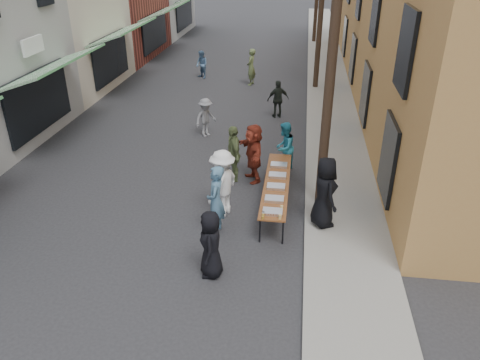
% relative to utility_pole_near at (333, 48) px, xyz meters
% --- Properties ---
extents(ground, '(120.00, 120.00, 0.00)m').
position_rel_utility_pole_near_xyz_m(ground, '(-4.30, -3.00, -4.50)').
color(ground, '#28282B').
rests_on(ground, ground).
extents(sidewalk, '(2.20, 60.00, 0.10)m').
position_rel_utility_pole_near_xyz_m(sidewalk, '(0.70, 12.00, -4.45)').
color(sidewalk, gray).
rests_on(sidewalk, ground).
extents(utility_pole_near, '(0.26, 0.26, 9.00)m').
position_rel_utility_pole_near_xyz_m(utility_pole_near, '(0.00, 0.00, 0.00)').
color(utility_pole_near, '#2D2116').
rests_on(utility_pole_near, ground).
extents(serving_table, '(0.70, 4.00, 0.75)m').
position_rel_utility_pole_near_xyz_m(serving_table, '(-1.24, -0.19, -3.79)').
color(serving_table, brown).
rests_on(serving_table, ground).
extents(catering_tray_sausage, '(0.50, 0.33, 0.08)m').
position_rel_utility_pole_near_xyz_m(catering_tray_sausage, '(-1.24, -1.84, -3.71)').
color(catering_tray_sausage, maroon).
rests_on(catering_tray_sausage, serving_table).
extents(catering_tray_foil_b, '(0.50, 0.33, 0.08)m').
position_rel_utility_pole_near_xyz_m(catering_tray_foil_b, '(-1.24, -1.19, -3.71)').
color(catering_tray_foil_b, '#B2B2B7').
rests_on(catering_tray_foil_b, serving_table).
extents(catering_tray_buns, '(0.50, 0.33, 0.08)m').
position_rel_utility_pole_near_xyz_m(catering_tray_buns, '(-1.24, -0.49, -3.71)').
color(catering_tray_buns, tan).
rests_on(catering_tray_buns, serving_table).
extents(catering_tray_foil_d, '(0.50, 0.33, 0.08)m').
position_rel_utility_pole_near_xyz_m(catering_tray_foil_d, '(-1.24, 0.21, -3.71)').
color(catering_tray_foil_d, '#B2B2B7').
rests_on(catering_tray_foil_d, serving_table).
extents(catering_tray_buns_end, '(0.50, 0.33, 0.08)m').
position_rel_utility_pole_near_xyz_m(catering_tray_buns_end, '(-1.24, 0.91, -3.71)').
color(catering_tray_buns_end, tan).
rests_on(catering_tray_buns_end, serving_table).
extents(condiment_jar_a, '(0.07, 0.07, 0.08)m').
position_rel_utility_pole_near_xyz_m(condiment_jar_a, '(-1.46, -2.14, -3.71)').
color(condiment_jar_a, '#A57F26').
rests_on(condiment_jar_a, serving_table).
extents(condiment_jar_b, '(0.07, 0.07, 0.08)m').
position_rel_utility_pole_near_xyz_m(condiment_jar_b, '(-1.46, -2.04, -3.71)').
color(condiment_jar_b, '#A57F26').
rests_on(condiment_jar_b, serving_table).
extents(condiment_jar_c, '(0.07, 0.07, 0.08)m').
position_rel_utility_pole_near_xyz_m(condiment_jar_c, '(-1.46, -1.94, -3.71)').
color(condiment_jar_c, '#A57F26').
rests_on(condiment_jar_c, serving_table).
extents(cup_stack, '(0.08, 0.08, 0.12)m').
position_rel_utility_pole_near_xyz_m(cup_stack, '(-1.04, -2.09, -3.69)').
color(cup_stack, tan).
rests_on(cup_stack, serving_table).
extents(guest_front_a, '(0.61, 0.86, 1.65)m').
position_rel_utility_pole_near_xyz_m(guest_front_a, '(-2.51, -3.48, -3.67)').
color(guest_front_a, black).
rests_on(guest_front_a, ground).
extents(guest_front_b, '(0.49, 0.72, 1.92)m').
position_rel_utility_pole_near_xyz_m(guest_front_b, '(-2.70, -1.79, -3.54)').
color(guest_front_b, teal).
rests_on(guest_front_b, ground).
extents(guest_front_c, '(0.88, 0.99, 1.70)m').
position_rel_utility_pole_near_xyz_m(guest_front_c, '(-1.15, 2.13, -3.65)').
color(guest_front_c, teal).
rests_on(guest_front_c, ground).
extents(guest_front_d, '(1.13, 1.42, 1.93)m').
position_rel_utility_pole_near_xyz_m(guest_front_d, '(-2.69, -0.82, -3.54)').
color(guest_front_d, white).
rests_on(guest_front_d, ground).
extents(guest_front_e, '(0.83, 1.16, 1.83)m').
position_rel_utility_pole_near_xyz_m(guest_front_e, '(-2.70, 1.29, -3.58)').
color(guest_front_e, '#5E6E3F').
rests_on(guest_front_e, ground).
extents(guest_queue_back, '(1.17, 1.83, 1.88)m').
position_rel_utility_pole_near_xyz_m(guest_queue_back, '(-2.07, 1.37, -3.56)').
color(guest_queue_back, maroon).
rests_on(guest_queue_back, ground).
extents(server, '(0.93, 1.11, 1.94)m').
position_rel_utility_pole_near_xyz_m(server, '(0.05, -1.15, -3.43)').
color(server, black).
rests_on(server, sidewalk).
extents(passerby_left, '(1.04, 1.11, 1.51)m').
position_rel_utility_pole_near_xyz_m(passerby_left, '(-4.30, 4.86, -3.74)').
color(passerby_left, gray).
rests_on(passerby_left, ground).
extents(passerby_mid, '(1.02, 0.71, 1.61)m').
position_rel_utility_pole_near_xyz_m(passerby_mid, '(-1.66, 7.37, -3.69)').
color(passerby_mid, black).
rests_on(passerby_mid, ground).
extents(passerby_right, '(0.57, 0.75, 1.87)m').
position_rel_utility_pole_near_xyz_m(passerby_right, '(-3.37, 12.23, -3.56)').
color(passerby_right, '#5C6E3F').
rests_on(passerby_right, ground).
extents(passerby_far, '(0.91, 0.90, 1.49)m').
position_rel_utility_pole_near_xyz_m(passerby_far, '(-6.19, 13.18, -3.76)').
color(passerby_far, '#5379A2').
rests_on(passerby_far, ground).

